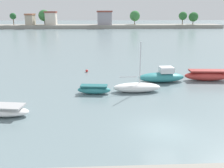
% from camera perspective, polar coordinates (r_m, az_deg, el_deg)
% --- Properties ---
extents(ground_plane, '(400.00, 400.00, 0.00)m').
position_cam_1_polar(ground_plane, '(17.86, 11.64, -10.45)').
color(ground_plane, slate).
extents(moored_boat_0, '(5.05, 2.35, 0.89)m').
position_cam_1_polar(moored_boat_0, '(21.57, -24.71, -5.60)').
color(moored_boat_0, white).
rests_on(moored_boat_0, ground).
extents(moored_boat_1, '(3.44, 1.43, 0.89)m').
position_cam_1_polar(moored_boat_1, '(24.70, -4.21, -1.30)').
color(moored_boat_1, teal).
rests_on(moored_boat_1, ground).
extents(moored_boat_2, '(4.95, 1.81, 5.16)m').
position_cam_1_polar(moored_boat_2, '(25.32, 5.80, -0.75)').
color(moored_boat_2, white).
rests_on(moored_boat_2, ground).
extents(moored_boat_3, '(5.48, 2.25, 1.77)m').
position_cam_1_polar(moored_boat_3, '(29.32, 11.53, 1.74)').
color(moored_boat_3, teal).
rests_on(moored_boat_3, ground).
extents(moored_boat_4, '(5.56, 1.94, 1.26)m').
position_cam_1_polar(moored_boat_4, '(31.44, 21.36, 1.87)').
color(moored_boat_4, '#C63833').
rests_on(moored_boat_4, ground).
extents(mooring_buoy_1, '(0.38, 0.38, 0.38)m').
position_cam_1_polar(mooring_buoy_1, '(33.54, -5.90, 3.09)').
color(mooring_buoy_1, red).
rests_on(mooring_buoy_1, ground).
extents(distant_shoreline, '(106.07, 10.95, 8.43)m').
position_cam_1_polar(distant_shoreline, '(119.63, -1.74, 13.92)').
color(distant_shoreline, gray).
rests_on(distant_shoreline, ground).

